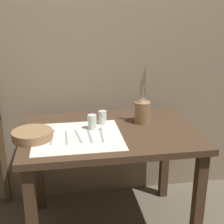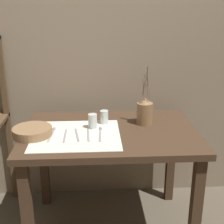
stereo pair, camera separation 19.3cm
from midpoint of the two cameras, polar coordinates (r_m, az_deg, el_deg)
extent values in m
cube|color=gray|center=(2.32, -4.74, 11.90)|extent=(7.00, 0.06, 2.40)
cube|color=#422D1E|center=(1.98, -3.18, -3.91)|extent=(1.09, 0.75, 0.04)
cube|color=#422D1E|center=(1.90, -17.40, -18.70)|extent=(0.06, 0.06, 0.70)
cube|color=#422D1E|center=(2.00, 12.73, -16.26)|extent=(0.06, 0.06, 0.70)
cube|color=#422D1E|center=(2.43, -15.52, -9.64)|extent=(0.06, 0.06, 0.70)
cube|color=#422D1E|center=(2.50, 7.43, -8.17)|extent=(0.06, 0.06, 0.70)
cube|color=silver|center=(1.89, -9.22, -4.49)|extent=(0.53, 0.48, 0.00)
cylinder|color=olive|center=(2.07, 2.93, -0.11)|extent=(0.10, 0.10, 0.14)
cone|color=olive|center=(2.04, 2.97, 2.28)|extent=(0.08, 0.08, 0.04)
cylinder|color=brown|center=(2.01, 3.55, 5.50)|extent=(0.02, 0.05, 0.20)
cylinder|color=brown|center=(2.01, 3.35, 5.70)|extent=(0.02, 0.06, 0.21)
cylinder|color=brown|center=(2.02, 2.61, 4.55)|extent=(0.02, 0.02, 0.13)
cylinder|color=brown|center=(2.02, 2.79, 5.17)|extent=(0.03, 0.02, 0.17)
cylinder|color=brown|center=(2.00, 3.04, 4.95)|extent=(0.03, 0.03, 0.16)
cylinder|color=brown|center=(2.00, 3.29, 4.84)|extent=(0.04, 0.03, 0.16)
cylinder|color=#8E6B47|center=(1.91, -17.19, -4.10)|extent=(0.24, 0.24, 0.05)
cylinder|color=silver|center=(1.97, -6.45, -1.87)|extent=(0.06, 0.06, 0.09)
cylinder|color=silver|center=(2.05, -4.43, -1.04)|extent=(0.05, 0.05, 0.09)
cube|color=#939399|center=(1.89, -13.79, -4.70)|extent=(0.03, 0.19, 0.00)
sphere|color=#939399|center=(1.98, -13.39, -3.50)|extent=(0.02, 0.02, 0.02)
cube|color=#939399|center=(1.88, -11.26, -4.69)|extent=(0.01, 0.19, 0.00)
cube|color=#939399|center=(1.89, -9.10, -4.45)|extent=(0.04, 0.19, 0.00)
cube|color=#939399|center=(1.88, -7.00, -4.41)|extent=(0.02, 0.19, 0.00)
cube|color=#939399|center=(1.88, -4.80, -4.37)|extent=(0.02, 0.19, 0.00)
sphere|color=#939399|center=(1.97, -4.93, -3.18)|extent=(0.02, 0.02, 0.02)
camera|label=1|loc=(0.10, -92.86, -0.99)|focal=50.00mm
camera|label=2|loc=(0.10, 87.14, 0.99)|focal=50.00mm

